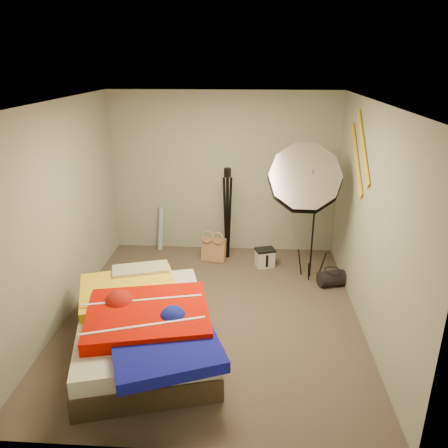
# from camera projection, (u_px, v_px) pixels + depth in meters

# --- Properties ---
(floor) EXTENTS (4.00, 4.00, 0.00)m
(floor) POSITION_uv_depth(u_px,v_px,m) (213.00, 314.00, 5.33)
(floor) COLOR brown
(floor) RESTS_ON ground
(ceiling) EXTENTS (4.00, 4.00, 0.00)m
(ceiling) POSITION_uv_depth(u_px,v_px,m) (210.00, 103.00, 4.44)
(ceiling) COLOR silver
(ceiling) RESTS_ON wall_back
(wall_back) EXTENTS (3.50, 0.00, 3.50)m
(wall_back) POSITION_uv_depth(u_px,v_px,m) (223.00, 174.00, 6.75)
(wall_back) COLOR gray
(wall_back) RESTS_ON floor
(wall_front) EXTENTS (3.50, 0.00, 3.50)m
(wall_front) POSITION_uv_depth(u_px,v_px,m) (185.00, 316.00, 3.02)
(wall_front) COLOR gray
(wall_front) RESTS_ON floor
(wall_left) EXTENTS (0.00, 4.00, 4.00)m
(wall_left) POSITION_uv_depth(u_px,v_px,m) (60.00, 214.00, 4.99)
(wall_left) COLOR gray
(wall_left) RESTS_ON floor
(wall_right) EXTENTS (0.00, 4.00, 4.00)m
(wall_right) POSITION_uv_depth(u_px,v_px,m) (370.00, 221.00, 4.78)
(wall_right) COLOR gray
(wall_right) RESTS_ON floor
(tote_bag) EXTENTS (0.39, 0.24, 0.38)m
(tote_bag) POSITION_uv_depth(u_px,v_px,m) (214.00, 250.00, 6.68)
(tote_bag) COLOR tan
(tote_bag) RESTS_ON floor
(wrapping_roll) EXTENTS (0.14, 0.22, 0.71)m
(wrapping_roll) POSITION_uv_depth(u_px,v_px,m) (161.00, 228.00, 7.04)
(wrapping_roll) COLOR teal
(wrapping_roll) RESTS_ON floor
(camera_case) EXTENTS (0.30, 0.26, 0.26)m
(camera_case) POSITION_uv_depth(u_px,v_px,m) (265.00, 258.00, 6.51)
(camera_case) COLOR beige
(camera_case) RESTS_ON floor
(duffel_bag) EXTENTS (0.40, 0.31, 0.22)m
(duffel_bag) POSITION_uv_depth(u_px,v_px,m) (331.00, 278.00, 5.96)
(duffel_bag) COLOR black
(duffel_bag) RESTS_ON floor
(wall_stripe_upper) EXTENTS (0.02, 0.91, 0.78)m
(wall_stripe_upper) POSITION_uv_depth(u_px,v_px,m) (363.00, 147.00, 5.09)
(wall_stripe_upper) COLOR gold
(wall_stripe_upper) RESTS_ON wall_right
(wall_stripe_lower) EXTENTS (0.02, 0.91, 0.78)m
(wall_stripe_lower) POSITION_uv_depth(u_px,v_px,m) (357.00, 160.00, 5.40)
(wall_stripe_lower) COLOR gold
(wall_stripe_lower) RESTS_ON wall_right
(bed) EXTENTS (1.85, 2.27, 0.56)m
(bed) POSITION_uv_depth(u_px,v_px,m) (145.00, 325.00, 4.61)
(bed) COLOR #483A26
(bed) RESTS_ON floor
(photo_umbrella) EXTENTS (1.20, 0.92, 2.03)m
(photo_umbrella) POSITION_uv_depth(u_px,v_px,m) (305.00, 179.00, 5.65)
(photo_umbrella) COLOR black
(photo_umbrella) RESTS_ON floor
(camera_tripod) EXTENTS (0.10, 0.10, 1.43)m
(camera_tripod) POSITION_uv_depth(u_px,v_px,m) (227.00, 208.00, 6.57)
(camera_tripod) COLOR black
(camera_tripod) RESTS_ON floor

